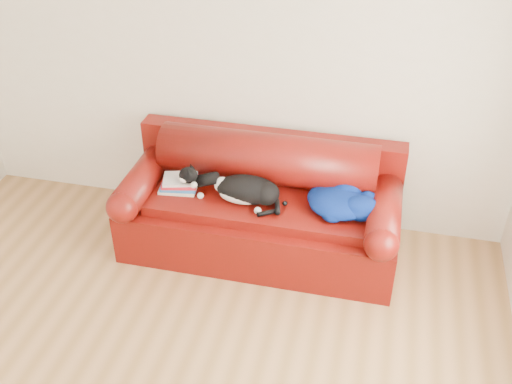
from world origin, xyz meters
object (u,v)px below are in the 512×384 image
blanket (342,202)px  sofa_base (260,223)px  book_stack (180,183)px  cat (246,190)px

blanket → sofa_base: bearing=175.9°
book_stack → blanket: bearing=0.1°
blanket → cat: bearing=-176.1°
blanket → book_stack: bearing=-179.9°
book_stack → cat: 0.54m
sofa_base → blanket: bearing=-4.1°
book_stack → blanket: (1.25, 0.00, 0.02)m
sofa_base → book_stack: (-0.63, -0.05, 0.31)m
sofa_base → book_stack: size_ratio=6.93×
book_stack → sofa_base: bearing=4.4°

